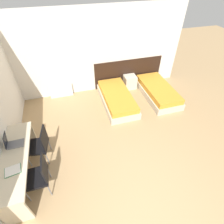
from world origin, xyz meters
The scene contains 12 objects.
ground_plane centered at (0.00, 0.00, 0.00)m, with size 20.00×20.00×0.00m, color tan.
wall_back centered at (0.00, 4.45, 1.35)m, with size 6.02×0.05×2.70m.
headboard_panel centered at (1.18, 4.41, 0.49)m, with size 2.48×0.03×0.99m.
bed_near_window centered at (0.45, 3.42, 0.19)m, with size 0.92×1.91×0.39m.
bed_near_door centered at (1.92, 3.42, 0.19)m, with size 0.92×1.91×0.39m.
nightstand centered at (1.18, 4.19, 0.24)m, with size 0.42×0.38×0.47m.
radiator centered at (-1.26, 4.33, 0.23)m, with size 0.76×0.12×0.46m.
desk centered at (-2.25, 1.51, 0.56)m, with size 0.52×1.89×0.72m.
chair_near_laptop centered at (-1.84, 1.89, 0.50)m, with size 0.53×0.53×0.91m.
chair_near_notebook centered at (-1.84, 1.12, 0.50)m, with size 0.47×0.47×0.91m.
laptop centered at (-2.30, 1.83, 0.79)m, with size 0.33×0.22×0.34m.
open_notebook centered at (-2.23, 1.20, 0.73)m, with size 0.31×0.26×0.02m.
Camera 1 is at (-0.96, -0.91, 3.62)m, focal length 28.00 mm.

